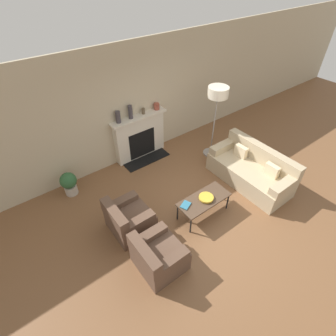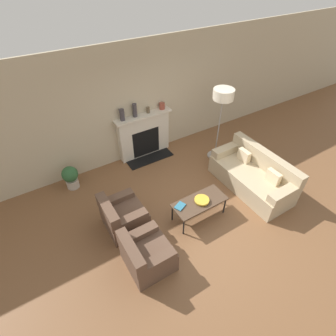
{
  "view_description": "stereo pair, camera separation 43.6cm",
  "coord_description": "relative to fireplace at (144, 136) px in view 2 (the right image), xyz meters",
  "views": [
    {
      "loc": [
        -2.98,
        -2.49,
        4.36
      ],
      "look_at": [
        -0.21,
        1.18,
        0.45
      ],
      "focal_mm": 28.0,
      "sensor_mm": 36.0,
      "label": 1
    },
    {
      "loc": [
        -2.62,
        -2.73,
        4.36
      ],
      "look_at": [
        -0.21,
        1.18,
        0.45
      ],
      "focal_mm": 28.0,
      "sensor_mm": 36.0,
      "label": 2
    }
  ],
  "objects": [
    {
      "name": "ground_plane",
      "position": [
        0.14,
        -2.48,
        -0.58
      ],
      "size": [
        18.0,
        18.0,
        0.0
      ],
      "primitive_type": "plane",
      "color": "brown"
    },
    {
      "name": "wall_back",
      "position": [
        0.14,
        0.14,
        0.87
      ],
      "size": [
        18.0,
        0.06,
        2.9
      ],
      "color": "#BCAD8E",
      "rests_on": "ground_plane"
    },
    {
      "name": "fireplace",
      "position": [
        0.0,
        0.0,
        0.0
      ],
      "size": [
        1.5,
        0.59,
        1.2
      ],
      "color": "beige",
      "rests_on": "ground_plane"
    },
    {
      "name": "couch",
      "position": [
        1.53,
        -2.43,
        -0.26
      ],
      "size": [
        0.9,
        1.96,
        0.87
      ],
      "rotation": [
        0.0,
        0.0,
        -1.57
      ],
      "color": "tan",
      "rests_on": "ground_plane"
    },
    {
      "name": "armchair_near",
      "position": [
        -1.51,
        -2.92,
        -0.29
      ],
      "size": [
        0.77,
        0.8,
        0.76
      ],
      "rotation": [
        0.0,
        0.0,
        1.57
      ],
      "color": "brown",
      "rests_on": "ground_plane"
    },
    {
      "name": "armchair_far",
      "position": [
        -1.51,
        -1.93,
        -0.29
      ],
      "size": [
        0.77,
        0.8,
        0.76
      ],
      "rotation": [
        0.0,
        0.0,
        1.57
      ],
      "color": "brown",
      "rests_on": "ground_plane"
    },
    {
      "name": "coffee_table",
      "position": [
        -0.07,
        -2.52,
        -0.17
      ],
      "size": [
        1.12,
        0.49,
        0.45
      ],
      "color": "#4C3828",
      "rests_on": "ground_plane"
    },
    {
      "name": "bowl",
      "position": [
        -0.04,
        -2.54,
        -0.1
      ],
      "size": [
        0.3,
        0.3,
        0.06
      ],
      "color": "gold",
      "rests_on": "coffee_table"
    },
    {
      "name": "book",
      "position": [
        -0.49,
        -2.42,
        -0.12
      ],
      "size": [
        0.25,
        0.22,
        0.02
      ],
      "rotation": [
        0.0,
        0.0,
        0.41
      ],
      "color": "teal",
      "rests_on": "coffee_table"
    },
    {
      "name": "floor_lamp",
      "position": [
        1.56,
        -1.07,
        1.04
      ],
      "size": [
        0.49,
        0.49,
        1.9
      ],
      "color": "gray",
      "rests_on": "ground_plane"
    },
    {
      "name": "mantel_vase_left",
      "position": [
        -0.53,
        0.01,
        0.76
      ],
      "size": [
        0.12,
        0.12,
        0.28
      ],
      "color": "#3D383D",
      "rests_on": "fireplace"
    },
    {
      "name": "mantel_vase_center_left",
      "position": [
        -0.2,
        0.01,
        0.78
      ],
      "size": [
        0.11,
        0.11,
        0.33
      ],
      "color": "#3D383D",
      "rests_on": "fireplace"
    },
    {
      "name": "mantel_vase_center_right",
      "position": [
        0.16,
        0.01,
        0.69
      ],
      "size": [
        0.08,
        0.08,
        0.15
      ],
      "color": "brown",
      "rests_on": "fireplace"
    },
    {
      "name": "mantel_vase_right",
      "position": [
        0.56,
        0.01,
        0.69
      ],
      "size": [
        0.14,
        0.14,
        0.16
      ],
      "color": "brown",
      "rests_on": "fireplace"
    },
    {
      "name": "potted_plant",
      "position": [
        -2.06,
        -0.25,
        -0.27
      ],
      "size": [
        0.37,
        0.37,
        0.58
      ],
      "color": "#B2A899",
      "rests_on": "ground_plane"
    }
  ]
}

